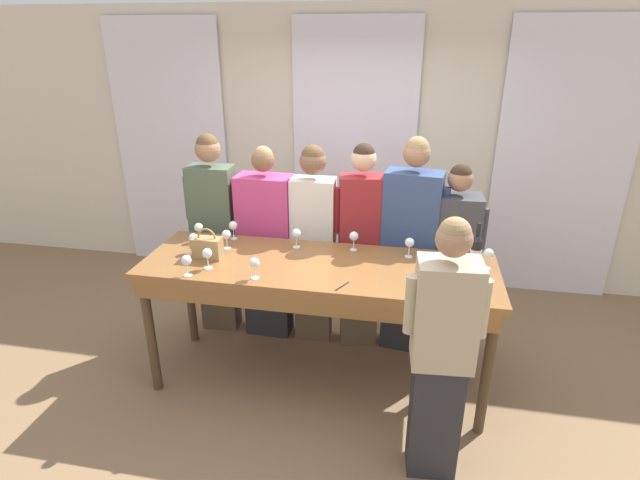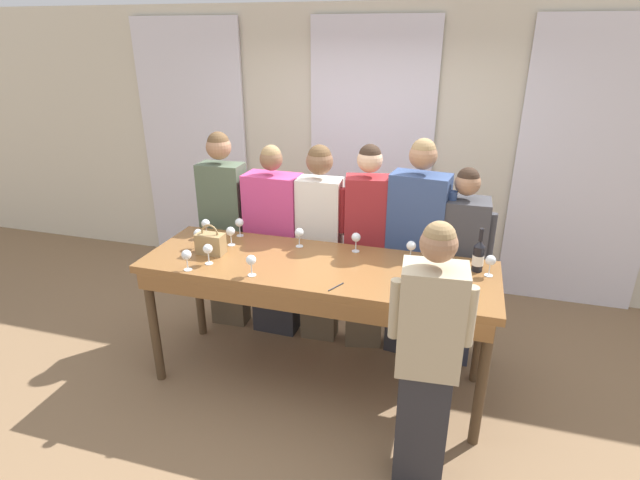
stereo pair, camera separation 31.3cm
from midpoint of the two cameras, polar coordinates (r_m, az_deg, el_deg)
name	(u,v)px [view 1 (the left image)]	position (r m, az deg, el deg)	size (l,w,h in m)	color
ground_plane	(318,379)	(4.08, -2.51, -15.63)	(18.00, 18.00, 0.00)	#846647
wall_back	(354,150)	(5.26, 2.23, 10.25)	(12.00, 0.06, 2.80)	beige
curtain_panel_left	(172,149)	(5.86, -18.08, 9.89)	(1.25, 0.03, 2.69)	white
curtain_panel_center	(353,157)	(5.21, 2.11, 9.50)	(1.25, 0.03, 2.69)	white
curtain_panel_right	(562,166)	(5.30, 24.40, 7.73)	(1.25, 0.03, 2.69)	white
tasting_bar	(317,278)	(3.57, -2.84, -4.38)	(2.52, 0.82, 1.00)	brown
wine_bottle	(476,250)	(3.62, 15.06, -1.15)	(0.08, 0.08, 0.31)	black
handbag	(208,247)	(3.74, -15.09, -0.84)	(0.21, 0.11, 0.23)	#997A4C
wine_glass_front_left	(488,254)	(3.57, 16.35, -1.62)	(0.07, 0.07, 0.15)	white
wine_glass_front_mid	(193,239)	(3.85, -16.56, 0.10)	(0.07, 0.07, 0.15)	white
wine_glass_front_right	(199,228)	(4.04, -15.89, 1.27)	(0.07, 0.07, 0.15)	white
wine_glass_center_left	(233,226)	(4.02, -12.12, 1.54)	(0.07, 0.07, 0.15)	white
wine_glass_center_mid	(207,254)	(3.56, -15.26, -1.59)	(0.07, 0.07, 0.15)	white
wine_glass_center_right	(354,237)	(3.72, 1.50, 0.34)	(0.07, 0.07, 0.15)	white
wine_glass_back_left	(410,243)	(3.64, 7.79, -0.40)	(0.07, 0.07, 0.15)	white
wine_glass_back_mid	(186,261)	(3.49, -17.53, -2.34)	(0.07, 0.07, 0.15)	white
wine_glass_back_right	(254,264)	(3.35, -10.19, -2.72)	(0.07, 0.07, 0.15)	white
wine_glass_near_host	(226,235)	(3.85, -12.97, 0.49)	(0.07, 0.07, 0.15)	white
wine_glass_by_bottle	(296,234)	(3.79, -5.09, 0.64)	(0.07, 0.07, 0.15)	white
pen	(342,286)	(3.24, -0.22, -5.33)	(0.07, 0.13, 0.01)	black
guest_olive_jacket	(215,232)	(4.43, -13.91, 0.87)	(0.49, 0.23, 1.78)	brown
guest_pink_top	(267,245)	(4.29, -8.19, -0.56)	(0.57, 0.27, 1.70)	#28282D
guest_cream_sweater	(313,242)	(4.16, -2.92, -0.22)	(0.47, 0.23, 1.73)	brown
guest_striped_shirt	(361,245)	(4.09, 2.51, -0.64)	(0.48, 0.29, 1.75)	brown
guest_navy_coat	(410,247)	(4.05, 8.06, -0.81)	(0.55, 0.30, 1.82)	#28282D
guest_beige_cap	(451,262)	(4.09, 12.66, -2.56)	(0.49, 0.28, 1.63)	#383D51
host_pouring	(442,352)	(2.92, 10.70, -12.52)	(0.46, 0.27, 1.67)	#28282D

